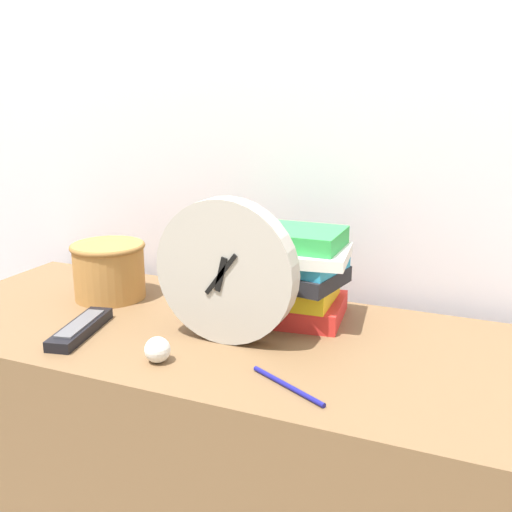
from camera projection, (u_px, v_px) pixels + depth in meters
The scene contains 8 objects.
wall_back at pixel (274, 90), 1.33m from camera, with size 6.00×0.04×2.40m.
desk at pixel (213, 496), 1.26m from camera, with size 1.22×0.52×0.75m.
desk_clock at pixel (226, 271), 1.07m from camera, with size 0.27×0.04×0.27m.
book_stack at pixel (288, 274), 1.19m from camera, with size 0.26×0.21×0.19m.
basket at pixel (109, 268), 1.32m from camera, with size 0.16×0.16×0.12m.
tv_remote at pixel (80, 328), 1.13m from camera, with size 0.09×0.19×0.02m.
crumpled_paper_ball at pixel (157, 350), 1.01m from camera, with size 0.04×0.04×0.04m.
pen at pixel (288, 386), 0.92m from camera, with size 0.14×0.08×0.01m.
Camera 1 is at (0.51, -0.70, 1.19)m, focal length 42.00 mm.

